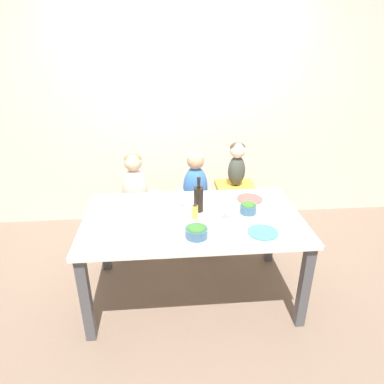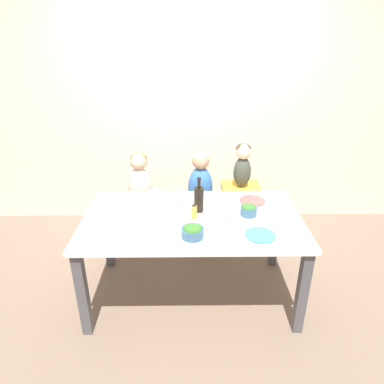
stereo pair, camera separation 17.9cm
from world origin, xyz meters
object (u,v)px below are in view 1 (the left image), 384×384
object	(u,v)px
salad_bowl_large	(196,231)
salad_bowl_small	(248,208)
chair_far_left	(137,216)
wine_glass_far	(180,194)
chair_right_highchair	(235,198)
dinner_plate_front_right	(263,232)
wine_glass_near	(228,205)
person_child_left	(134,182)
wine_bottle	(199,198)
paper_towel_roll	(155,207)
person_child_center	(195,180)
dinner_plate_back_left	(139,201)
person_baby_right	(237,162)
dinner_plate_front_left	(118,233)
dinner_plate_back_right	(250,199)
chair_far_center	(195,213)

from	to	relation	value
salad_bowl_large	salad_bowl_small	distance (m)	0.54
chair_far_left	wine_glass_far	world-z (taller)	wine_glass_far
chair_right_highchair	dinner_plate_front_right	bearing A→B (deg)	-90.63
wine_glass_near	salad_bowl_small	xyz separation A→B (m)	(0.19, 0.10, -0.08)
person_child_left	wine_bottle	size ratio (longest dim) A/B	1.99
chair_far_left	paper_towel_roll	bearing A→B (deg)	-74.27
person_child_center	dinner_plate_back_left	size ratio (longest dim) A/B	2.64
salad_bowl_small	dinner_plate_front_right	xyz separation A→B (m)	(0.04, -0.31, -0.04)
person_child_left	dinner_plate_back_left	distance (m)	0.42
chair_far_left	salad_bowl_small	bearing A→B (deg)	-36.29
dinner_plate_front_right	chair_right_highchair	bearing A→B (deg)	89.37
paper_towel_roll	salad_bowl_small	size ratio (longest dim) A/B	1.78
chair_right_highchair	person_child_left	bearing A→B (deg)	179.94
chair_far_left	dinner_plate_back_left	bearing A→B (deg)	-80.76
salad_bowl_large	person_child_center	bearing A→B (deg)	84.92
paper_towel_roll	person_baby_right	bearing A→B (deg)	44.37
wine_bottle	wine_glass_far	xyz separation A→B (m)	(-0.14, 0.05, 0.02)
person_child_center	person_child_left	bearing A→B (deg)	180.00
person_child_left	dinner_plate_front_left	bearing A→B (deg)	-93.58
paper_towel_roll	dinner_plate_front_right	world-z (taller)	paper_towel_roll
dinner_plate_back_right	wine_glass_far	bearing A→B (deg)	-169.03
salad_bowl_small	dinner_plate_front_right	distance (m)	0.31
person_baby_right	salad_bowl_small	world-z (taller)	person_baby_right
chair_far_center	dinner_plate_front_left	bearing A→B (deg)	-125.09
wine_glass_near	dinner_plate_front_left	distance (m)	0.82
chair_right_highchair	person_child_center	bearing A→B (deg)	179.85
wine_glass_near	salad_bowl_large	xyz separation A→B (m)	(-0.25, -0.22, -0.08)
dinner_plate_front_right	chair_far_left	bearing A→B (deg)	134.34
dinner_plate_front_left	salad_bowl_large	bearing A→B (deg)	-9.25
chair_far_left	person_child_left	bearing A→B (deg)	90.00
dinner_plate_front_left	paper_towel_roll	bearing A→B (deg)	30.80
chair_far_left	wine_glass_far	xyz separation A→B (m)	(0.41, -0.57, 0.49)
salad_bowl_large	dinner_plate_back_right	size ratio (longest dim) A/B	0.74
chair_far_left	salad_bowl_large	bearing A→B (deg)	-63.74
wine_glass_far	dinner_plate_back_right	distance (m)	0.62
dinner_plate_back_left	dinner_plate_back_right	bearing A→B (deg)	-2.26
person_baby_right	salad_bowl_large	distance (m)	1.12
chair_far_left	dinner_plate_front_right	bearing A→B (deg)	-45.66
salad_bowl_large	dinner_plate_front_left	bearing A→B (deg)	170.75
chair_far_center	wine_glass_far	distance (m)	0.77
person_child_center	dinner_plate_back_left	bearing A→B (deg)	-141.24
chair_far_left	dinner_plate_back_right	bearing A→B (deg)	-24.10
person_child_center	dinner_plate_front_left	world-z (taller)	person_child_center
chair_far_left	salad_bowl_small	xyz separation A→B (m)	(0.94, -0.69, 0.40)
person_child_center	wine_bottle	distance (m)	0.63
chair_far_left	chair_right_highchair	bearing A→B (deg)	0.00
person_child_left	dinner_plate_back_left	xyz separation A→B (m)	(0.07, -0.41, 0.00)
paper_towel_roll	dinner_plate_front_right	bearing A→B (deg)	-17.67
dinner_plate_back_left	chair_far_center	bearing A→B (deg)	38.69
person_child_left	salad_bowl_small	distance (m)	1.16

